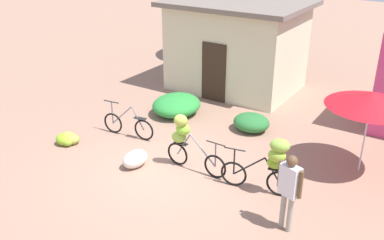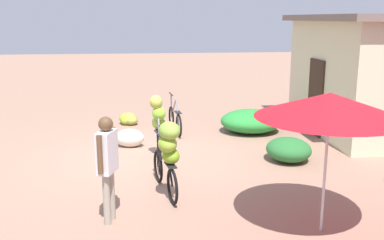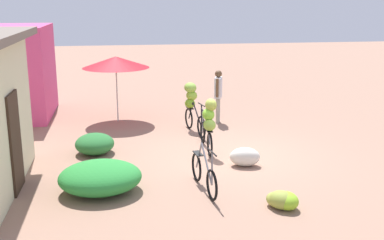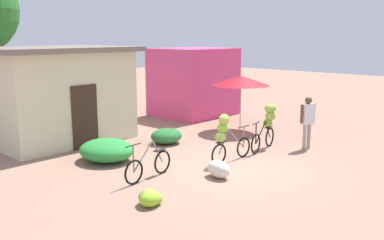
# 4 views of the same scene
# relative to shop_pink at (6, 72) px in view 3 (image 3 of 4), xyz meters

# --- Properties ---
(ground_plane) EXTENTS (60.00, 60.00, 0.00)m
(ground_plane) POSITION_rel_shop_pink_xyz_m (-5.11, -6.10, -1.48)
(ground_plane) COLOR #96705C
(shop_pink) EXTENTS (3.20, 2.80, 2.96)m
(shop_pink) POSITION_rel_shop_pink_xyz_m (0.00, 0.00, 0.00)
(shop_pink) COLOR #D4427A
(shop_pink) RESTS_ON ground
(hedge_bush_front_left) EXTENTS (1.47, 1.66, 0.62)m
(hedge_bush_front_left) POSITION_rel_shop_pink_xyz_m (-7.00, -3.15, -1.17)
(hedge_bush_front_left) COLOR #2A8A37
(hedge_bush_front_left) RESTS_ON ground
(hedge_bush_front_right) EXTENTS (1.07, 0.97, 0.50)m
(hedge_bush_front_right) POSITION_rel_shop_pink_xyz_m (-4.47, -2.94, -1.23)
(hedge_bush_front_right) COLOR #286D31
(hedge_bush_front_right) RESTS_ON ground
(market_umbrella) EXTENTS (2.07, 2.07, 2.06)m
(market_umbrella) POSITION_rel_shop_pink_xyz_m (-1.25, -3.55, 0.40)
(market_umbrella) COLOR beige
(market_umbrella) RESTS_ON ground
(bicycle_leftmost) EXTENTS (1.65, 0.26, 0.99)m
(bicycle_leftmost) POSITION_rel_shop_pink_xyz_m (-7.23, -5.21, -1.13)
(bicycle_leftmost) COLOR black
(bicycle_leftmost) RESTS_ON ground
(bicycle_near_pile) EXTENTS (1.70, 0.40, 1.42)m
(bicycle_near_pile) POSITION_rel_shop_pink_xyz_m (-4.89, -5.76, -0.67)
(bicycle_near_pile) COLOR black
(bicycle_near_pile) RESTS_ON ground
(bicycle_center_loaded) EXTENTS (1.67, 0.47, 1.40)m
(bicycle_center_loaded) POSITION_rel_shop_pink_xyz_m (-2.70, -5.69, -0.63)
(bicycle_center_loaded) COLOR black
(bicycle_center_loaded) RESTS_ON ground
(banana_pile_on_ground) EXTENTS (0.71, 0.66, 0.34)m
(banana_pile_on_ground) POSITION_rel_shop_pink_xyz_m (-8.31, -6.50, -1.32)
(banana_pile_on_ground) COLOR #939B3E
(banana_pile_on_ground) RESTS_ON ground
(produce_sack) EXTENTS (0.57, 0.77, 0.44)m
(produce_sack) POSITION_rel_shop_pink_xyz_m (-5.96, -6.41, -1.26)
(produce_sack) COLOR silver
(produce_sack) RESTS_ON ground
(person_vendor) EXTENTS (0.55, 0.32, 1.65)m
(person_vendor) POSITION_rel_shop_pink_xyz_m (-1.93, -6.64, -0.47)
(person_vendor) COLOR gray
(person_vendor) RESTS_ON ground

